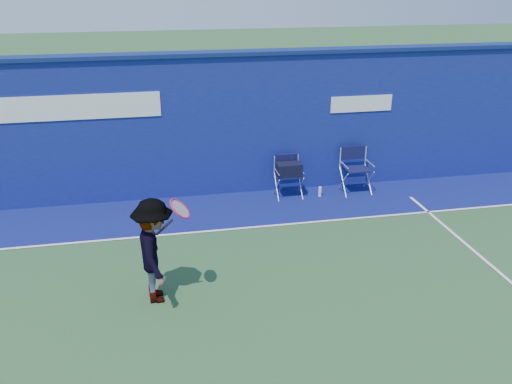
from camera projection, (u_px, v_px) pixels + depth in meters
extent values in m
plane|color=#2C512B|center=(238.00, 334.00, 7.43)|extent=(80.00, 80.00, 0.00)
cube|color=navy|center=(197.00, 127.00, 11.57)|extent=(24.00, 0.40, 3.00)
cube|color=navy|center=(194.00, 54.00, 10.98)|extent=(24.00, 0.50, 0.08)
cube|color=white|center=(44.00, 109.00, 10.61)|extent=(4.50, 0.02, 0.50)
cube|color=white|center=(362.00, 104.00, 11.87)|extent=(1.40, 0.02, 0.35)
cube|color=navy|center=(205.00, 212.00, 11.14)|extent=(24.00, 1.80, 0.01)
cube|color=white|center=(211.00, 231.00, 10.33)|extent=(24.00, 0.06, 0.01)
cube|color=#10123B|center=(289.00, 176.00, 11.74)|extent=(0.47, 0.40, 0.03)
cube|color=silver|center=(286.00, 164.00, 11.87)|extent=(0.54, 0.02, 0.39)
cube|color=#10123B|center=(286.00, 160.00, 11.84)|extent=(0.47, 0.03, 0.27)
cube|color=black|center=(289.00, 170.00, 11.65)|extent=(0.54, 0.31, 0.29)
cube|color=#10123B|center=(286.00, 159.00, 11.83)|extent=(0.39, 0.06, 0.21)
cube|color=#10123B|center=(357.00, 169.00, 11.95)|extent=(0.53, 0.44, 0.03)
cube|color=silver|center=(353.00, 156.00, 12.11)|extent=(0.60, 0.03, 0.43)
cube|color=#10123B|center=(353.00, 153.00, 12.07)|extent=(0.53, 0.03, 0.30)
cylinder|color=white|center=(320.00, 192.00, 11.87)|extent=(0.07, 0.07, 0.23)
imported|color=#EA4738|center=(154.00, 251.00, 7.94)|extent=(0.67, 1.09, 1.62)
torus|color=#C01944|center=(180.00, 209.00, 7.63)|extent=(0.37, 0.43, 0.28)
cylinder|color=gray|center=(180.00, 209.00, 7.63)|extent=(0.30, 0.36, 0.22)
cylinder|color=black|center=(164.00, 227.00, 7.63)|extent=(0.27, 0.11, 0.27)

